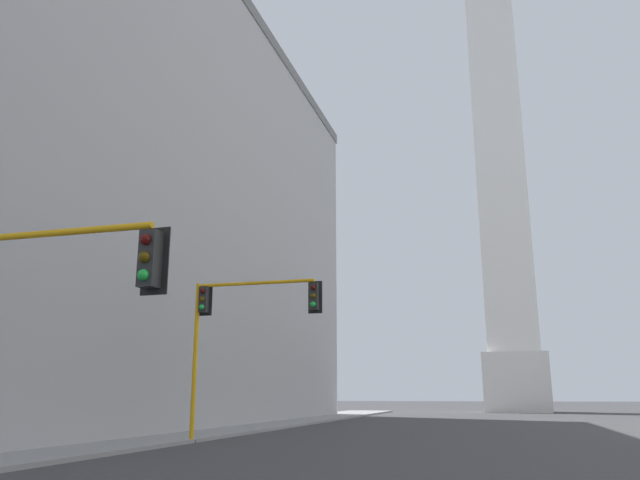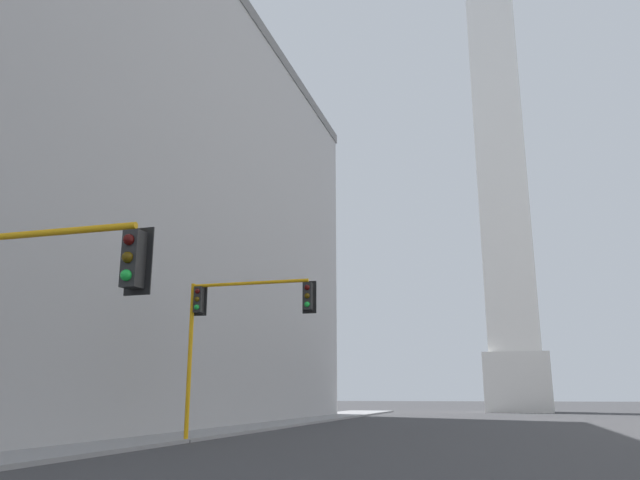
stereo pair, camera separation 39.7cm
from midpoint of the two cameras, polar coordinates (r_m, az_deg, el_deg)
sidewalk_left at (r=31.32m, az=-12.70°, el=-16.95°), size 5.00×89.60×0.15m
building_left at (r=42.20m, az=-20.26°, el=3.83°), size 18.56×53.16×28.28m
obelisk at (r=82.63m, az=15.67°, el=10.68°), size 7.10×7.10×74.42m
traffic_light_mid_left at (r=26.25m, az=-8.10°, el=-7.07°), size 5.63×0.51×6.49m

